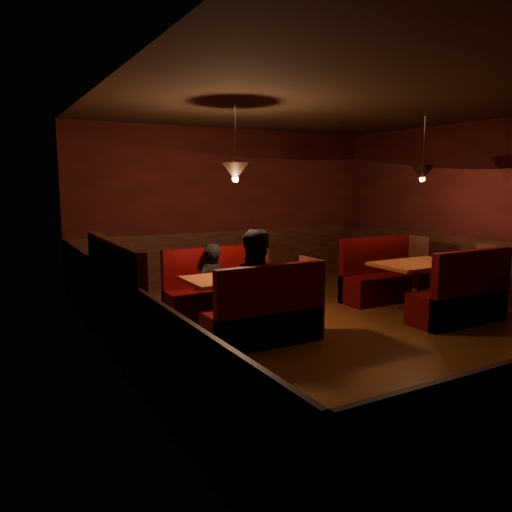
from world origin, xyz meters
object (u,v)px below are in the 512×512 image
main_table (237,288)px  main_bench_far (215,294)px  diner_a (210,268)px  main_bench_near (267,319)px  diner_b (260,272)px  second_bench_far (382,280)px  second_bench_near (462,300)px  second_table (418,275)px

main_table → main_bench_far: main_bench_far is taller
diner_a → main_bench_near: bearing=71.0°
main_bench_far → diner_b: diner_b is taller
main_table → second_bench_far: size_ratio=0.91×
second_bench_near → diner_b: (-2.78, 0.71, 0.53)m
second_bench_far → diner_a: bearing=171.7°
second_table → diner_b: 2.76m
main_table → diner_b: (0.02, -0.57, 0.31)m
second_bench_far → diner_a: diner_a is taller
main_bench_near → second_bench_far: bearing=20.3°
main_table → main_bench_far: size_ratio=0.91×
second_table → second_bench_near: second_bench_near is taller
main_table → main_bench_far: bearing=88.9°
second_bench_near → second_bench_far: bearing=90.0°
diner_b → main_bench_far: bearing=115.0°
main_bench_near → second_table: main_bench_near is taller
main_bench_near → second_table: (2.75, 0.25, 0.23)m
main_bench_near → second_bench_near: bearing=-10.8°
main_bench_near → second_bench_near: second_bench_near is taller
main_bench_near → diner_a: (-0.08, 1.45, 0.39)m
second_bench_near → diner_b: 2.91m
main_table → main_bench_near: size_ratio=0.91×
second_table → second_bench_near: (0.03, -0.78, -0.22)m
main_table → main_bench_near: 0.78m
main_bench_far → second_table: size_ratio=1.10×
second_table → second_bench_near: bearing=-87.8°
main_bench_far → second_bench_near: size_ratio=1.00×
second_bench_far → second_bench_near: size_ratio=1.00×
second_table → second_bench_far: bearing=87.8°
diner_a → diner_b: size_ratio=0.83×
second_bench_far → diner_b: 2.95m
main_bench_far → main_table: bearing=-91.1°
main_bench_far → main_bench_near: size_ratio=1.00×
second_bench_near → diner_b: diner_b is taller
second_table → diner_b: diner_b is taller
main_table → second_bench_near: second_bench_near is taller
main_bench_far → second_bench_far: second_bench_far is taller
main_table → second_table: size_ratio=1.00×
main_bench_near → diner_a: 1.50m
second_table → diner_b: bearing=-178.5°
main_bench_far → diner_b: 1.42m
main_table → second_bench_near: (2.80, -1.28, -0.21)m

